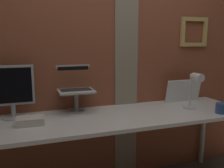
{
  "coord_description": "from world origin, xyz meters",
  "views": [
    {
      "loc": [
        -0.74,
        -1.76,
        1.36
      ],
      "look_at": [
        -0.07,
        0.19,
        0.99
      ],
      "focal_mm": 39.41,
      "sensor_mm": 36.0,
      "label": 1
    }
  ],
  "objects": [
    {
      "name": "desk",
      "position": [
        -0.07,
        0.09,
        0.68
      ],
      "size": [
        2.36,
        0.66,
        0.74
      ],
      "color": "white",
      "rests_on": "ground_plane"
    },
    {
      "name": "coffee_mug",
      "position": [
        0.81,
        -0.14,
        0.79
      ],
      "size": [
        0.13,
        0.1,
        0.09
      ],
      "color": "#2D4C8C",
      "rests_on": "desk"
    },
    {
      "name": "whiteboard_panel",
      "position": [
        0.74,
        0.32,
        0.86
      ],
      "size": [
        0.39,
        0.06,
        0.23
      ],
      "primitive_type": "cube",
      "rotation": [
        0.2,
        0.0,
        0.0
      ],
      "color": "white",
      "rests_on": "desk"
    },
    {
      "name": "paper_clutter_stack",
      "position": [
        -0.75,
        0.09,
        0.77
      ],
      "size": [
        0.21,
        0.15,
        0.06
      ],
      "primitive_type": "cube",
      "rotation": [
        0.0,
        0.0,
        -0.04
      ],
      "color": "silver",
      "rests_on": "desk"
    },
    {
      "name": "brick_wall_back",
      "position": [
        0.0,
        0.48,
        1.15
      ],
      "size": [
        3.36,
        0.15,
        2.31
      ],
      "color": "brown",
      "rests_on": "ground_plane"
    },
    {
      "name": "laptop",
      "position": [
        -0.36,
        0.36,
        0.99
      ],
      "size": [
        0.3,
        0.28,
        0.22
      ],
      "color": "silver",
      "rests_on": "laptop_stand"
    },
    {
      "name": "monitor",
      "position": [
        -0.87,
        0.3,
        0.99
      ],
      "size": [
        0.34,
        0.18,
        0.43
      ],
      "color": "#ADB2B7",
      "rests_on": "desk"
    },
    {
      "name": "desk_lamp",
      "position": [
        0.65,
        0.03,
        0.95
      ],
      "size": [
        0.12,
        0.2,
        0.34
      ],
      "color": "white",
      "rests_on": "desk"
    },
    {
      "name": "laptop_stand",
      "position": [
        -0.36,
        0.3,
        0.87
      ],
      "size": [
        0.28,
        0.22,
        0.18
      ],
      "color": "gray",
      "rests_on": "desk"
    }
  ]
}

